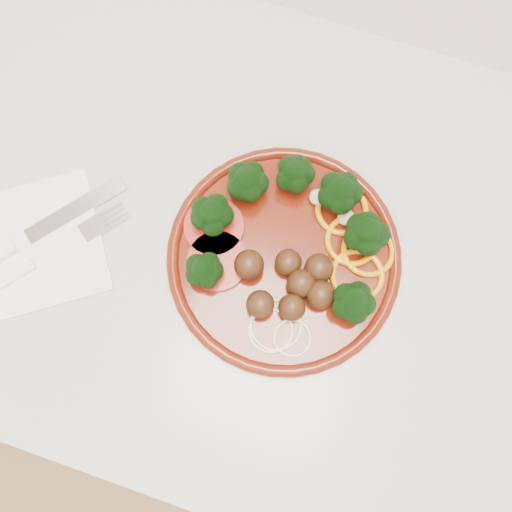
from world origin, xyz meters
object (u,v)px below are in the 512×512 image
(plate, at_px, (286,250))
(fork, at_px, (18,272))
(napkin, at_px, (36,245))
(knife, at_px, (9,248))

(plate, bearing_deg, fork, -157.00)
(fork, bearing_deg, napkin, 33.31)
(napkin, distance_m, fork, 0.04)
(plate, xyz_separation_m, napkin, (-0.28, -0.08, -0.02))
(plate, height_order, fork, plate)
(plate, bearing_deg, knife, -162.20)
(plate, distance_m, knife, 0.32)
(knife, bearing_deg, napkin, -22.66)
(plate, distance_m, napkin, 0.29)
(napkin, xyz_separation_m, fork, (-0.00, -0.04, 0.01))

